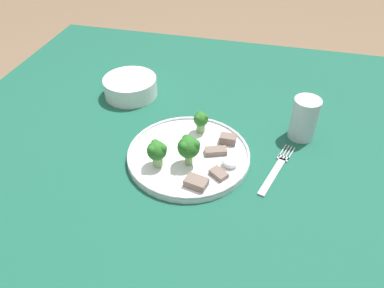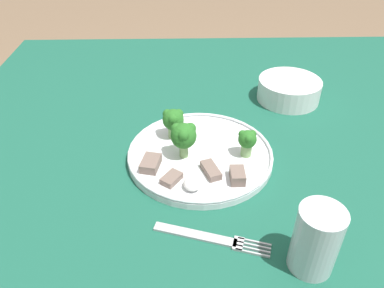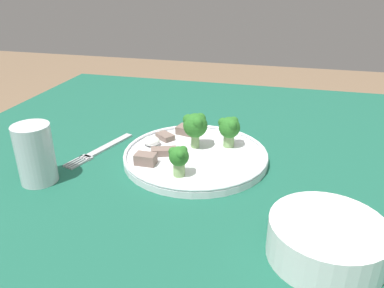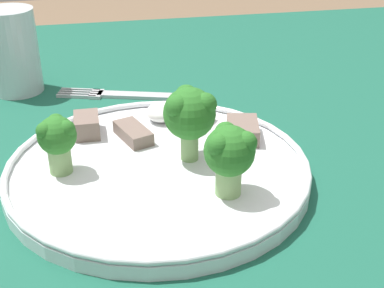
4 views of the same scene
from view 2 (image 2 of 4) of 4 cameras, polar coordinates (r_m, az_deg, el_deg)
name	(u,v)px [view 2 (image 2 of 4)]	position (r m, az deg, el deg)	size (l,w,h in m)	color
table	(221,178)	(0.79, 4.38, -5.23)	(1.15, 1.15, 0.72)	#195642
dinner_plate	(200,154)	(0.69, 1.25, -1.57)	(0.27, 0.27, 0.02)	white
fork	(210,238)	(0.56, 2.77, -14.12)	(0.07, 0.17, 0.00)	#B2B2B7
cream_bowl	(289,90)	(0.90, 14.53, 7.93)	(0.14, 0.14, 0.05)	white
drinking_glass	(315,243)	(0.52, 18.26, -14.10)	(0.06, 0.06, 0.10)	silver
broccoli_floret_near_rim_left	(247,140)	(0.67, 8.42, 0.56)	(0.03, 0.03, 0.05)	#7FA866
broccoli_floret_center_left	(173,120)	(0.71, -2.88, 3.64)	(0.04, 0.04, 0.06)	#7FA866
broccoli_floret_back_left	(184,136)	(0.66, -1.29, 1.29)	(0.05, 0.05, 0.07)	#7FA866
meat_slice_front_slice	(211,170)	(0.64, 2.89, -4.01)	(0.05, 0.04, 0.01)	#756056
meat_slice_middle_slice	(151,163)	(0.66, -6.32, -2.95)	(0.05, 0.04, 0.02)	#756056
meat_slice_rear_slice	(171,178)	(0.63, -3.15, -5.27)	(0.04, 0.04, 0.01)	#756056
meat_slice_edge_slice	(237,176)	(0.63, 6.94, -4.81)	(0.04, 0.02, 0.02)	#756056
sauce_dollop	(192,183)	(0.61, 0.07, -6.03)	(0.03, 0.03, 0.02)	white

